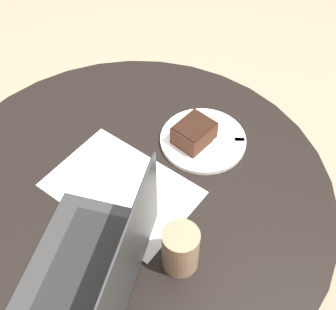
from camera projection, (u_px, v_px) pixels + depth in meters
ground_plane at (142, 306)px, 1.70m from camera, size 12.00×12.00×0.00m
dining_table at (134, 228)px, 1.28m from camera, size 1.01×1.01×0.72m
paper_document at (122, 189)px, 1.15m from camera, size 0.43×0.38×0.00m
plate at (203, 140)px, 1.25m from camera, size 0.23×0.23×0.01m
cake_slice at (194, 133)px, 1.22m from camera, size 0.11×0.12×0.06m
fork at (220, 140)px, 1.24m from camera, size 0.09×0.16×0.00m
coffee_glass at (180, 249)px, 0.98m from camera, size 0.08×0.08×0.11m
laptop at (94, 266)px, 0.97m from camera, size 0.41×0.40×0.24m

